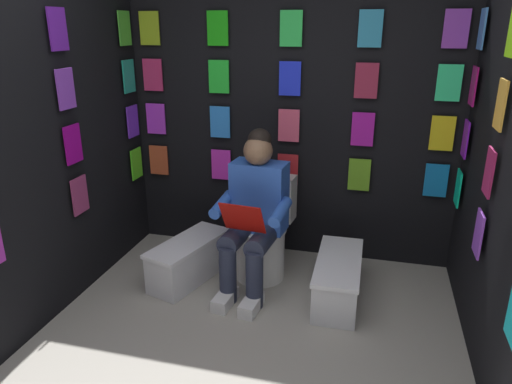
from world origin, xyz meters
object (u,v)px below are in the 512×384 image
person_reading (254,212)px  comic_longbox_near (338,279)px  toilet (263,235)px  comic_longbox_far (189,260)px

person_reading → comic_longbox_near: bearing=-176.6°
comic_longbox_near → person_reading: bearing=-2.7°
person_reading → comic_longbox_near: person_reading is taller
toilet → comic_longbox_near: toilet is taller
toilet → comic_longbox_far: (0.53, 0.25, -0.16)m
person_reading → toilet: bearing=-89.3°
toilet → comic_longbox_near: (-0.61, 0.25, -0.17)m
toilet → comic_longbox_near: size_ratio=0.99×
person_reading → comic_longbox_far: person_reading is taller
person_reading → comic_longbox_near: (-0.63, 0.02, -0.44)m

